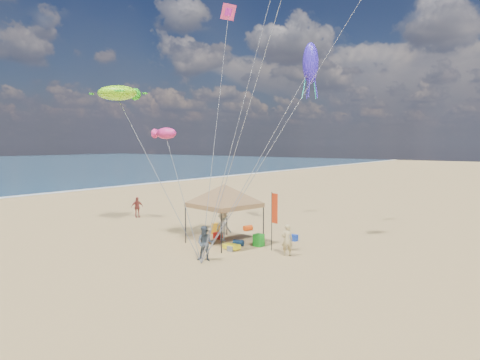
{
  "coord_description": "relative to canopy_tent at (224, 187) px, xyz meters",
  "views": [
    {
      "loc": [
        13.63,
        -15.15,
        5.93
      ],
      "look_at": [
        0.0,
        3.0,
        4.0
      ],
      "focal_mm": 32.74,
      "sensor_mm": 36.0,
      "label": 1
    }
  ],
  "objects": [
    {
      "name": "person_near_c",
      "position": [
        -0.42,
        0.43,
        -2.51
      ],
      "size": [
        1.16,
        0.7,
        1.74
      ],
      "primitive_type": "imported",
      "rotation": [
        0.0,
        0.0,
        3.09
      ],
      "color": "beige",
      "rests_on": "ground"
    },
    {
      "name": "person_near_b",
      "position": [
        1.61,
        -3.54,
        -2.5
      ],
      "size": [
        1.06,
        0.98,
        1.76
      ],
      "primitive_type": "imported",
      "rotation": [
        0.0,
        0.0,
        0.46
      ],
      "color": "#3D4853",
      "rests_on": "ground"
    },
    {
      "name": "stunt_kite_pink",
      "position": [
        -5.95,
        7.93,
        12.82
      ],
      "size": [
        0.92,
        1.31,
        1.1
      ],
      "primitive_type": "cube",
      "rotation": [
        0.44,
        0.0,
        1.22
      ],
      "color": "#FF3C88",
      "rests_on": "ground"
    },
    {
      "name": "bag_navy",
      "position": [
        1.06,
        -0.03,
        -3.2
      ],
      "size": [
        0.69,
        0.54,
        0.36
      ],
      "primitive_type": "cylinder",
      "rotation": [
        0.0,
        1.57,
        0.35
      ],
      "color": "#0E243F",
      "rests_on": "ground"
    },
    {
      "name": "feather_flag",
      "position": [
        3.33,
        0.18,
        -1.21
      ],
      "size": [
        0.48,
        0.16,
        3.26
      ],
      "color": "black",
      "rests_on": "ground"
    },
    {
      "name": "cooler_blue",
      "position": [
        2.89,
        3.04,
        -3.19
      ],
      "size": [
        0.54,
        0.38,
        0.38
      ],
      "primitive_type": "cube",
      "color": "#1537B0",
      "rests_on": "ground"
    },
    {
      "name": "person_far_a",
      "position": [
        -11.32,
        2.91,
        -2.56
      ],
      "size": [
        0.76,
        1.04,
        1.64
      ],
      "primitive_type": "imported",
      "rotation": [
        0.0,
        0.0,
        1.15
      ],
      "color": "#B24D44",
      "rests_on": "ground"
    },
    {
      "name": "cooler_red",
      "position": [
        -1.11,
        0.76,
        -3.19
      ],
      "size": [
        0.54,
        0.38,
        0.38
      ],
      "primitive_type": "cube",
      "color": "#AE140D",
      "rests_on": "ground"
    },
    {
      "name": "squid_kite",
      "position": [
        3.18,
        4.46,
        7.39
      ],
      "size": [
        1.23,
        1.23,
        2.49
      ],
      "primitive_type": "ellipsoid",
      "rotation": [
        0.0,
        0.0,
        0.35
      ],
      "color": "#3925D8",
      "rests_on": "ground"
    },
    {
      "name": "ground",
      "position": [
        2.4,
        -4.65,
        -3.38
      ],
      "size": [
        280.0,
        280.0,
        0.0
      ],
      "primitive_type": "plane",
      "color": "tan",
      "rests_on": "ground"
    },
    {
      "name": "beach_cart",
      "position": [
        1.34,
        -1.02,
        -3.18
      ],
      "size": [
        0.9,
        0.5,
        0.24
      ],
      "primitive_type": "cube",
      "color": "yellow",
      "rests_on": "ground"
    },
    {
      "name": "fish_kite",
      "position": [
        -5.79,
        0.93,
        3.2
      ],
      "size": [
        1.94,
        1.41,
        0.77
      ],
      "primitive_type": "ellipsoid",
      "rotation": [
        0.0,
        0.0,
        0.35
      ],
      "color": "#E5297F",
      "rests_on": "ground"
    },
    {
      "name": "turtle_kite",
      "position": [
        -6.93,
        -2.13,
        5.69
      ],
      "size": [
        2.94,
        2.44,
        0.92
      ],
      "primitive_type": "ellipsoid",
      "rotation": [
        0.0,
        0.0,
        -0.09
      ],
      "color": "#8EFF16",
      "rests_on": "ground"
    },
    {
      "name": "canopy_tent",
      "position": [
        0.0,
        0.0,
        0.0
      ],
      "size": [
        6.49,
        6.49,
        4.06
      ],
      "color": "black",
      "rests_on": "ground"
    },
    {
      "name": "crate_grey",
      "position": [
        1.45,
        -1.23,
        -3.24
      ],
      "size": [
        0.34,
        0.3,
        0.28
      ],
      "primitive_type": "cube",
      "color": "slate",
      "rests_on": "ground"
    },
    {
      "name": "person_near_a",
      "position": [
        4.42,
        -0.23,
        -2.54
      ],
      "size": [
        0.73,
        0.71,
        1.69
      ],
      "primitive_type": "imported",
      "rotation": [
        0.0,
        0.0,
        3.88
      ],
      "color": "tan",
      "rests_on": "ground"
    },
    {
      "name": "chair_green",
      "position": [
        2.02,
        0.63,
        -3.03
      ],
      "size": [
        0.5,
        0.5,
        0.7
      ],
      "primitive_type": "cube",
      "color": "#198B1C",
      "rests_on": "ground"
    },
    {
      "name": "chair_yellow",
      "position": [
        -2.12,
        1.8,
        -3.03
      ],
      "size": [
        0.5,
        0.5,
        0.7
      ],
      "primitive_type": "cube",
      "color": "#FFAC1C",
      "rests_on": "ground"
    },
    {
      "name": "bag_orange",
      "position": [
        -1.11,
        3.91,
        -3.2
      ],
      "size": [
        0.54,
        0.69,
        0.36
      ],
      "primitive_type": "cylinder",
      "rotation": [
        0.0,
        1.57,
        1.22
      ],
      "color": "#D1410B",
      "rests_on": "ground"
    }
  ]
}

